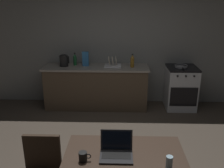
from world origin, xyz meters
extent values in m
plane|color=#473D33|center=(0.00, 0.00, 0.00)|extent=(12.00, 12.00, 0.00)
cube|color=gray|center=(0.30, 2.41, 1.31)|extent=(6.40, 0.10, 2.63)
cube|color=#4C3D2D|center=(-0.46, 2.06, 0.43)|extent=(2.10, 0.60, 0.85)
cube|color=gray|center=(-0.46, 2.06, 0.87)|extent=(2.16, 0.64, 0.04)
cube|color=#B7BABF|center=(1.31, 2.06, 0.43)|extent=(0.60, 0.60, 0.85)
cube|color=black|center=(1.31, 2.06, 0.87)|extent=(0.60, 0.60, 0.04)
cube|color=black|center=(1.31, 1.76, 0.36)|extent=(0.54, 0.01, 0.39)
cylinder|color=black|center=(1.15, 1.75, 0.79)|extent=(0.04, 0.02, 0.04)
cylinder|color=black|center=(1.31, 1.75, 0.79)|extent=(0.04, 0.02, 0.04)
cylinder|color=black|center=(1.47, 1.75, 0.79)|extent=(0.04, 0.02, 0.04)
cube|color=#332319|center=(0.08, -0.82, 0.73)|extent=(1.20, 0.79, 0.04)
cylinder|color=#332319|center=(-0.46, -0.48, 0.36)|extent=(0.05, 0.05, 0.71)
cube|color=#2D2116|center=(-0.77, -0.70, 0.70)|extent=(0.38, 0.04, 0.42)
cube|color=#232326|center=(0.00, -0.83, 0.76)|extent=(0.32, 0.22, 0.02)
cube|color=black|center=(0.00, -0.82, 0.77)|extent=(0.28, 0.12, 0.00)
cube|color=#232326|center=(0.00, -0.70, 0.87)|extent=(0.32, 0.05, 0.21)
cube|color=black|center=(0.00, -0.70, 0.87)|extent=(0.29, 0.04, 0.18)
cylinder|color=black|center=(-1.12, 2.06, 0.90)|extent=(0.18, 0.18, 0.02)
cylinder|color=black|center=(-1.12, 2.06, 1.02)|extent=(0.17, 0.17, 0.20)
cylinder|color=black|center=(-1.12, 2.06, 1.13)|extent=(0.10, 0.10, 0.02)
cube|color=black|center=(-1.02, 2.06, 1.03)|extent=(0.02, 0.02, 0.14)
cylinder|color=#8C601E|center=(0.28, 2.01, 0.99)|extent=(0.08, 0.08, 0.19)
cone|color=#8C601E|center=(0.28, 2.01, 1.12)|extent=(0.08, 0.08, 0.06)
cylinder|color=black|center=(0.28, 2.01, 1.16)|extent=(0.03, 0.03, 0.02)
cylinder|color=gray|center=(1.28, 2.04, 0.90)|extent=(0.24, 0.24, 0.01)
torus|color=gray|center=(1.28, 2.04, 0.93)|extent=(0.26, 0.26, 0.02)
cylinder|color=black|center=(1.28, 1.83, 0.91)|extent=(0.02, 0.18, 0.02)
cylinder|color=black|center=(-0.32, -0.89, 0.80)|extent=(0.08, 0.08, 0.09)
torus|color=black|center=(-0.26, -0.89, 0.80)|extent=(0.05, 0.01, 0.05)
cylinder|color=#99B7C6|center=(0.48, -0.97, 0.81)|extent=(0.06, 0.06, 0.12)
cube|color=#3372B2|center=(-0.67, 2.08, 1.04)|extent=(0.13, 0.05, 0.30)
cube|color=silver|center=(-0.11, 2.06, 0.91)|extent=(0.34, 0.26, 0.03)
cylinder|color=beige|center=(-0.18, 2.06, 1.01)|extent=(0.04, 0.18, 0.18)
cylinder|color=beige|center=(-0.11, 2.06, 1.01)|extent=(0.04, 0.18, 0.18)
cylinder|color=beige|center=(-0.04, 2.06, 1.01)|extent=(0.04, 0.18, 0.18)
cylinder|color=#19592D|center=(-0.90, 2.14, 0.98)|extent=(0.07, 0.07, 0.18)
cone|color=#19592D|center=(-0.90, 2.14, 1.10)|extent=(0.07, 0.07, 0.06)
cylinder|color=black|center=(-0.90, 2.14, 1.14)|extent=(0.03, 0.03, 0.02)
camera|label=1|loc=(0.02, -2.87, 2.22)|focal=39.80mm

